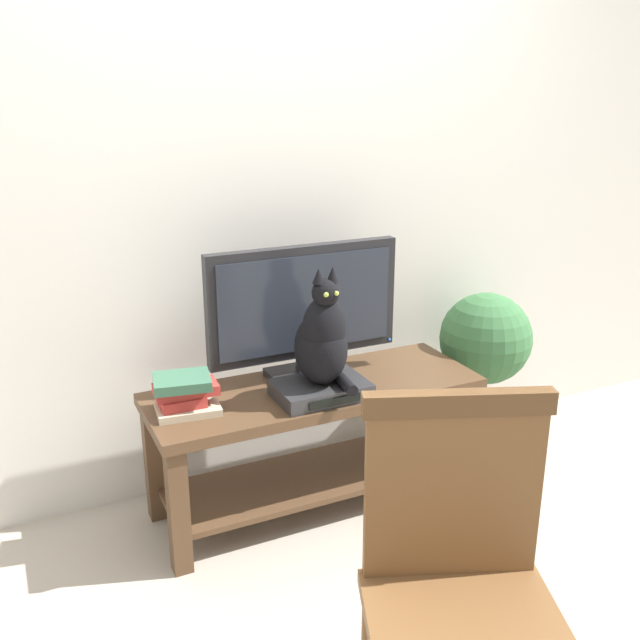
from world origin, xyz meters
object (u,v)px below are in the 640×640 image
(wooden_chair, at_px, (461,571))
(book_stack, at_px, (184,394))
(tv, at_px, (304,308))
(cat, at_px, (323,339))
(tv_stand, at_px, (315,424))
(media_box, at_px, (321,390))
(potted_plant, at_px, (484,355))

(wooden_chair, relative_size, book_stack, 3.85)
(tv, bearing_deg, wooden_chair, -97.11)
(cat, xyz_separation_m, book_stack, (-0.51, 0.11, -0.17))
(tv_stand, bearing_deg, media_box, -101.85)
(tv, height_order, media_box, tv)
(wooden_chair, height_order, potted_plant, wooden_chair)
(wooden_chair, distance_m, potted_plant, 1.69)
(tv_stand, bearing_deg, cat, -100.20)
(potted_plant, bearing_deg, media_box, -168.12)
(wooden_chair, height_order, book_stack, wooden_chair)
(media_box, relative_size, potted_plant, 0.45)
(media_box, height_order, potted_plant, potted_plant)
(tv_stand, bearing_deg, tv, 89.98)
(tv_stand, distance_m, wooden_chair, 1.23)
(media_box, height_order, cat, cat)
(media_box, height_order, wooden_chair, wooden_chair)
(wooden_chair, xyz_separation_m, potted_plant, (1.08, 1.30, -0.07))
(tv, height_order, cat, tv)
(tv, relative_size, cat, 1.74)
(tv_stand, xyz_separation_m, cat, (-0.02, -0.12, 0.41))
(book_stack, bearing_deg, potted_plant, 3.91)
(potted_plant, bearing_deg, cat, -167.42)
(cat, bearing_deg, wooden_chair, -97.42)
(tv_stand, relative_size, book_stack, 5.29)
(cat, bearing_deg, tv, 84.43)
(cat, height_order, wooden_chair, cat)
(tv_stand, distance_m, tv, 0.48)
(media_box, distance_m, book_stack, 0.52)
(media_box, xyz_separation_m, wooden_chair, (-0.14, -1.10, -0.02))
(media_box, distance_m, cat, 0.21)
(media_box, height_order, book_stack, book_stack)
(media_box, bearing_deg, tv_stand, 78.15)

